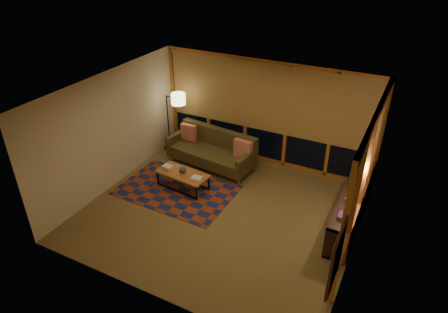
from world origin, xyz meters
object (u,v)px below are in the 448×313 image
at_px(sofa, 211,150).
at_px(floor_lamp, 168,120).
at_px(coffee_table, 183,180).
at_px(bookshelf, 350,206).

bearing_deg(sofa, floor_lamp, 174.98).
bearing_deg(coffee_table, floor_lamp, 138.74).
distance_m(sofa, floor_lamp, 1.55).
relative_size(floor_lamp, bookshelf, 0.62).
distance_m(coffee_table, bookshelf, 3.74).
height_order(sofa, coffee_table, sofa).
xyz_separation_m(sofa, coffee_table, (-0.10, -1.18, -0.25)).
height_order(coffee_table, floor_lamp, floor_lamp).
distance_m(sofa, bookshelf, 3.65).
relative_size(coffee_table, bookshelf, 0.45).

